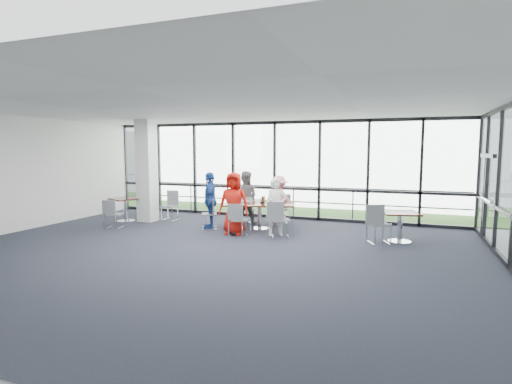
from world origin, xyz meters
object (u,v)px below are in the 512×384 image
(side_table_right, at_px, (400,217))
(chair_spare_r, at_px, (379,224))
(chair_main_fr, at_px, (280,209))
(chair_spare_lb, at_px, (170,206))
(structural_column, at_px, (147,171))
(diner_near_right, at_px, (276,207))
(chair_main_end, at_px, (209,214))
(side_table_left, at_px, (125,202))
(chair_main_nr, at_px, (281,220))
(chair_main_fl, at_px, (245,209))
(chair_main_nl, at_px, (240,220))
(chair_spare_la, at_px, (115,214))
(diner_far_left, at_px, (245,197))
(diner_end, at_px, (210,200))
(diner_far_right, at_px, (279,200))
(diner_near_left, at_px, (234,203))
(main_table, at_px, (260,207))

(side_table_right, distance_m, chair_spare_r, 0.60)
(chair_main_fr, relative_size, chair_spare_lb, 0.93)
(chair_spare_lb, bearing_deg, structural_column, 30.19)
(diner_near_right, xyz_separation_m, chair_main_end, (-2.08, 0.21, -0.34))
(structural_column, relative_size, chair_spare_r, 3.39)
(chair_spare_r, bearing_deg, side_table_left, 153.53)
(chair_main_nr, xyz_separation_m, chair_main_fl, (-1.69, 1.71, -0.03))
(diner_near_right, relative_size, chair_main_fl, 1.76)
(chair_main_nr, bearing_deg, side_table_left, 151.79)
(chair_main_nl, xyz_separation_m, chair_spare_la, (-3.81, -0.31, -0.02))
(side_table_right, bearing_deg, chair_spare_la, -172.70)
(side_table_left, xyz_separation_m, chair_spare_r, (7.72, -0.33, -0.15))
(chair_main_end, height_order, chair_spare_la, chair_main_end)
(side_table_right, distance_m, chair_main_nr, 2.96)
(diner_far_left, height_order, chair_spare_lb, diner_far_left)
(chair_main_nr, bearing_deg, diner_end, 146.04)
(diner_far_left, distance_m, chair_main_fl, 0.41)
(diner_far_left, relative_size, chair_main_fr, 1.89)
(chair_main_fl, bearing_deg, chair_spare_lb, 3.53)
(diner_far_left, height_order, chair_main_nl, diner_far_left)
(diner_far_right, bearing_deg, chair_spare_lb, 6.91)
(structural_column, relative_size, chair_main_nl, 3.79)
(chair_main_nl, xyz_separation_m, chair_main_end, (-1.19, 0.57, 0.00))
(diner_near_left, bearing_deg, side_table_left, 164.68)
(side_table_left, xyz_separation_m, chair_spare_lb, (1.22, 0.64, -0.16))
(main_table, relative_size, side_table_right, 2.17)
(chair_main_end, height_order, chair_spare_r, chair_spare_r)
(diner_near_left, height_order, chair_main_end, diner_near_left)
(diner_end, height_order, chair_main_nl, diner_end)
(chair_main_nl, distance_m, chair_main_nr, 1.09)
(chair_main_fl, bearing_deg, diner_near_right, 125.21)
(chair_spare_lb, bearing_deg, chair_main_fl, -163.27)
(chair_spare_la, xyz_separation_m, chair_spare_r, (7.31, 0.66, 0.07))
(main_table, bearing_deg, chair_spare_r, -26.69)
(main_table, distance_m, side_table_right, 3.81)
(chair_main_nl, height_order, chair_main_nr, chair_main_nr)
(diner_end, bearing_deg, chair_main_fl, 131.31)
(diner_end, bearing_deg, diner_near_right, 58.69)
(side_table_left, height_order, diner_near_left, diner_near_left)
(diner_end, bearing_deg, diner_far_left, 125.46)
(diner_near_right, height_order, chair_main_fl, diner_near_right)
(side_table_right, height_order, chair_main_nl, chair_main_nl)
(chair_spare_lb, bearing_deg, diner_far_left, -167.19)
(side_table_right, relative_size, chair_main_nl, 1.20)
(side_table_left, relative_size, chair_spare_la, 1.30)
(chair_spare_la, distance_m, chair_spare_r, 7.34)
(main_table, distance_m, chair_spare_la, 4.22)
(diner_near_left, height_order, diner_near_right, diner_near_left)
(structural_column, bearing_deg, main_table, 0.10)
(diner_near_right, height_order, diner_far_left, diner_far_left)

